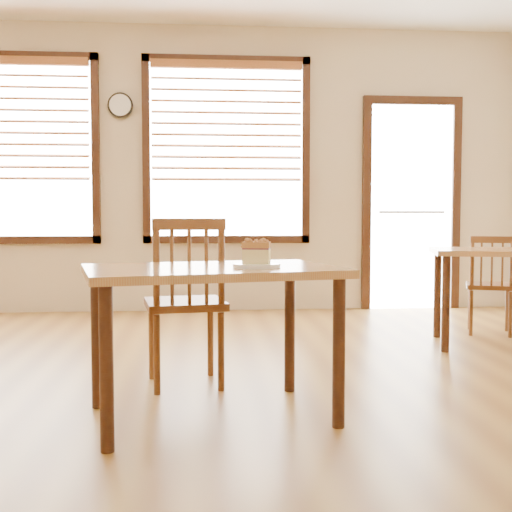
{
  "coord_description": "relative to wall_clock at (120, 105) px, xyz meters",
  "views": [
    {
      "loc": [
        0.05,
        -2.83,
        0.99
      ],
      "look_at": [
        0.3,
        0.28,
        0.8
      ],
      "focal_mm": 45.0,
      "sensor_mm": 36.0,
      "label": 1
    }
  ],
  "objects": [
    {
      "name": "wall_clock",
      "position": [
        0.0,
        0.0,
        0.0
      ],
      "size": [
        0.26,
        0.05,
        0.26
      ],
      "color": "black",
      "rests_on": "room_shell"
    },
    {
      "name": "cafe_chair_main",
      "position": [
        0.74,
        -3.05,
        -1.65
      ],
      "size": [
        0.51,
        0.51,
        1.0
      ],
      "rotation": [
        0.0,
        0.0,
        3.3
      ],
      "color": "brown",
      "rests_on": "ground"
    },
    {
      "name": "cafe_table_main",
      "position": [
        0.89,
        -3.65,
        -1.5
      ],
      "size": [
        1.35,
        1.05,
        0.75
      ],
      "rotation": [
        0.0,
        0.0,
        0.22
      ],
      "color": "#B28445",
      "rests_on": "ground"
    },
    {
      "name": "room_shell",
      "position": [
        0.8,
        -3.96,
        -0.32
      ],
      "size": [
        8.0,
        8.0,
        8.0
      ],
      "color": "beige",
      "rests_on": "ground"
    },
    {
      "name": "cake_slice",
      "position": [
        1.1,
        -3.71,
        -1.32
      ],
      "size": [
        0.15,
        0.12,
        0.12
      ],
      "rotation": [
        0.0,
        0.0,
        -0.21
      ],
      "color": "#DEC17D",
      "rests_on": "plate"
    },
    {
      "name": "cafe_table_second",
      "position": [
        3.17,
        -2.07,
        -1.51
      ],
      "size": [
        1.25,
        0.99,
        0.75
      ],
      "rotation": [
        0.0,
        0.0,
        -0.26
      ],
      "color": "#B28445",
      "rests_on": "ground"
    },
    {
      "name": "window_left",
      "position": [
        -1.1,
        0.01,
        -0.34
      ],
      "size": [
        1.76,
        0.1,
        1.96
      ],
      "color": "white",
      "rests_on": "room_shell"
    },
    {
      "name": "ground",
      "position": [
        0.8,
        -3.96,
        -2.15
      ],
      "size": [
        8.0,
        8.0,
        0.0
      ],
      "primitive_type": "plane",
      "color": "olive"
    },
    {
      "name": "entry_door",
      "position": [
        3.1,
        0.02,
        -0.95
      ],
      "size": [
        1.08,
        0.06,
        2.29
      ],
      "color": "white",
      "rests_on": "ground"
    },
    {
      "name": "window_right",
      "position": [
        1.1,
        0.01,
        -0.34
      ],
      "size": [
        1.76,
        0.1,
        1.96
      ],
      "color": "white",
      "rests_on": "room_shell"
    },
    {
      "name": "plate",
      "position": [
        1.1,
        -3.71,
        -1.39
      ],
      "size": [
        0.23,
        0.23,
        0.02
      ],
      "color": "white",
      "rests_on": "cafe_table_main"
    },
    {
      "name": "cafe_chair_second",
      "position": [
        3.27,
        -1.57,
        -1.72
      ],
      "size": [
        0.5,
        0.5,
        0.85
      ],
      "rotation": [
        0.0,
        0.0,
        2.77
      ],
      "color": "brown",
      "rests_on": "ground"
    }
  ]
}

